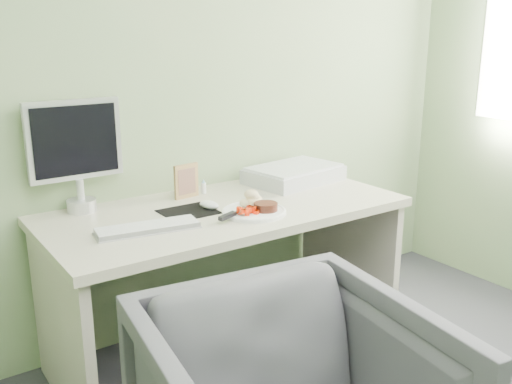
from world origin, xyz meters
TOP-DOWN VIEW (x-y plane):
  - wall_back at (0.00, 2.00)m, footprint 3.50×0.00m
  - desk at (0.00, 1.62)m, footprint 1.60×0.75m
  - plate at (0.05, 1.47)m, footprint 0.28×0.28m
  - steak at (0.09, 1.44)m, footprint 0.12×0.12m
  - potato_pile at (0.08, 1.53)m, footprint 0.12×0.09m
  - carrot_heap at (-0.01, 1.45)m, footprint 0.08×0.07m
  - steak_knife at (-0.07, 1.45)m, footprint 0.24×0.11m
  - mousepad at (-0.18, 1.65)m, footprint 0.23×0.20m
  - keyboard at (-0.42, 1.52)m, footprint 0.41×0.18m
  - computer_mouse at (-0.08, 1.64)m, footprint 0.08×0.11m
  - photo_frame at (-0.08, 1.85)m, footprint 0.13×0.03m
  - eyedrop_bottle at (0.03, 1.87)m, footprint 0.02×0.02m
  - scanner at (0.52, 1.80)m, footprint 0.51×0.38m
  - monitor at (-0.55, 1.94)m, footprint 0.40×0.12m

SIDE VIEW (x-z plane):
  - desk at x=0.00m, z-range 0.18..0.91m
  - mousepad at x=-0.18m, z-range 0.73..0.73m
  - plate at x=0.05m, z-range 0.73..0.74m
  - keyboard at x=-0.42m, z-range 0.74..0.75m
  - computer_mouse at x=-0.08m, z-range 0.73..0.77m
  - steak_knife at x=-0.07m, z-range 0.75..0.77m
  - steak at x=0.09m, z-range 0.74..0.78m
  - eyedrop_bottle at x=0.03m, z-range 0.73..0.80m
  - scanner at x=0.52m, z-range 0.73..0.80m
  - carrot_heap at x=-0.01m, z-range 0.74..0.79m
  - potato_pile at x=0.08m, z-range 0.74..0.81m
  - photo_frame at x=-0.08m, z-range 0.73..0.89m
  - monitor at x=-0.55m, z-range 0.76..1.24m
  - wall_back at x=0.00m, z-range -0.40..3.10m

